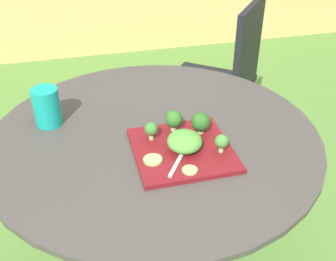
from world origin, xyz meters
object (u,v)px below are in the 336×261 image
(patio_chair, at_px, (224,73))
(salad_plate, at_px, (182,150))
(drinking_glass, at_px, (47,109))
(fork, at_px, (181,157))

(patio_chair, xyz_separation_m, salad_plate, (-0.48, -0.88, 0.21))
(drinking_glass, bearing_deg, fork, -40.08)
(patio_chair, height_order, fork, patio_chair)
(patio_chair, xyz_separation_m, fork, (-0.50, -0.92, 0.22))
(salad_plate, height_order, fork, fork)
(salad_plate, xyz_separation_m, drinking_glass, (-0.37, 0.25, 0.05))
(salad_plate, bearing_deg, drinking_glass, 145.50)
(patio_chair, relative_size, drinking_glass, 7.36)
(drinking_glass, relative_size, fork, 0.89)
(patio_chair, distance_m, fork, 1.07)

